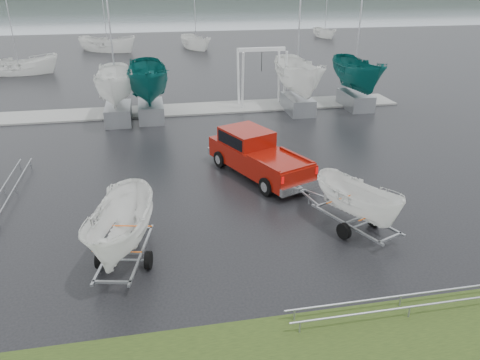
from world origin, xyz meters
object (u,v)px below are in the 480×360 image
(trailer_hitched, at_px, (361,171))
(trailer_parked, at_px, (117,187))
(boat_hoist, at_px, (262,69))
(pickup_truck, at_px, (255,153))

(trailer_hitched, height_order, trailer_parked, trailer_parked)
(boat_hoist, bearing_deg, trailer_hitched, -91.98)
(trailer_hitched, bearing_deg, pickup_truck, 90.00)
(pickup_truck, height_order, boat_hoist, boat_hoist)
(trailer_parked, bearing_deg, pickup_truck, 61.04)
(pickup_truck, xyz_separation_m, trailer_hitched, (2.50, -6.02, 1.39))
(pickup_truck, xyz_separation_m, trailer_parked, (-5.89, -6.68, 1.79))
(pickup_truck, distance_m, trailer_hitched, 6.67)
(pickup_truck, height_order, trailer_parked, trailer_parked)
(trailer_hitched, xyz_separation_m, boat_hoist, (0.62, 17.91, 0.24))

